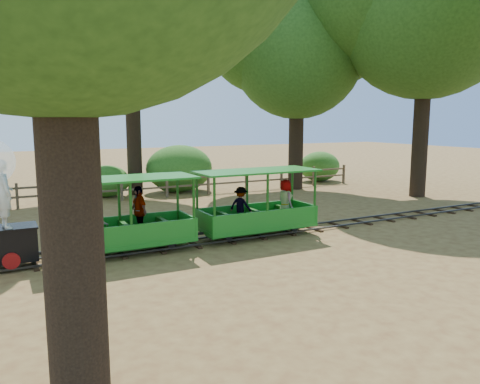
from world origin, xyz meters
name	(u,v)px	position (x,y,z in m)	size (l,w,h in m)	color
ground	(286,232)	(0.00, 0.00, 0.00)	(90.00, 90.00, 0.00)	olive
track	(286,230)	(0.00, 0.00, 0.07)	(22.00, 1.00, 0.10)	#3F3D3A
carriage_front	(125,223)	(-4.86, 0.02, 0.79)	(3.57, 1.46, 1.85)	#1A791F
carriage_rear	(259,210)	(-0.93, 0.03, 0.79)	(3.57, 1.46, 1.85)	#1A791F
oak_ne	(296,45)	(5.47, 7.59, 6.92)	(7.95, 7.00, 9.78)	#2D2116
fence	(188,183)	(0.00, 8.00, 0.58)	(18.10, 0.10, 1.00)	brown
shrub_west	(106,181)	(-3.35, 9.30, 0.70)	(2.04, 1.57, 1.41)	#2D6B1E
shrub_mid_w	(179,168)	(0.09, 9.30, 1.11)	(3.21, 2.47, 2.22)	#2D6B1E
shrub_mid_e	(174,178)	(-0.22, 9.30, 0.67)	(1.95, 1.50, 1.35)	#2D6B1E
shrub_east	(320,166)	(8.37, 9.30, 0.83)	(2.39, 1.84, 1.66)	#2D6B1E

